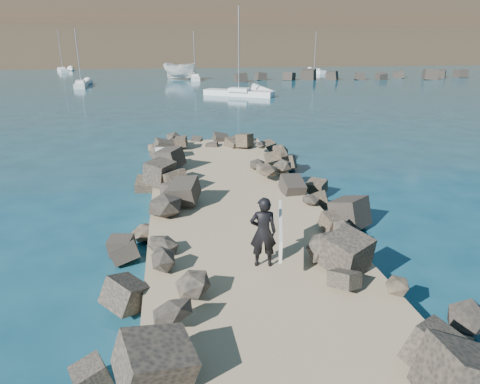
{
  "coord_description": "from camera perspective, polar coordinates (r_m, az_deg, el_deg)",
  "views": [
    {
      "loc": [
        -2.14,
        -14.11,
        6.24
      ],
      "look_at": [
        0.0,
        -1.0,
        1.5
      ],
      "focal_mm": 32.0,
      "sensor_mm": 36.0,
      "label": 1
    }
  ],
  "objects": [
    {
      "name": "surfboard_resting",
      "position": [
        19.59,
        -10.09,
        3.94
      ],
      "size": [
        0.83,
        2.49,
        0.08
      ],
      "primitive_type": "cube",
      "rotation": [
        0.0,
        0.0,
        0.09
      ],
      "color": "beige",
      "rests_on": "riprap_left"
    },
    {
      "name": "surfer_with_board",
      "position": [
        11.11,
        3.43,
        -5.3
      ],
      "size": [
        1.14,
        2.33,
        1.91
      ],
      "color": "black",
      "rests_on": "jetty"
    },
    {
      "name": "sailboat_a",
      "position": [
        65.57,
        -20.4,
        13.3
      ],
      "size": [
        1.93,
        6.55,
        7.86
      ],
      "color": "silver",
      "rests_on": "ground"
    },
    {
      "name": "headland",
      "position": [
        174.81,
        -5.7,
        22.76
      ],
      "size": [
        360.0,
        140.0,
        32.0
      ],
      "primitive_type": "cube",
      "color": "#2D4919",
      "rests_on": "ground"
    },
    {
      "name": "ground",
      "position": [
        15.58,
        -0.59,
        -3.98
      ],
      "size": [
        800.0,
        800.0,
        0.0
      ],
      "primitive_type": "plane",
      "color": "#0F384C",
      "rests_on": "ground"
    },
    {
      "name": "sailboat_f",
      "position": [
        115.92,
        10.54,
        16.42
      ],
      "size": [
        3.11,
        4.98,
        6.23
      ],
      "color": "silver",
      "rests_on": "ground"
    },
    {
      "name": "boat_imported",
      "position": [
        74.58,
        -8.02,
        15.73
      ],
      "size": [
        6.84,
        7.14,
        2.78
      ],
      "primitive_type": "imported",
      "rotation": [
        0.0,
        0.0,
        0.74
      ],
      "color": "silver",
      "rests_on": "ground"
    },
    {
      "name": "sailboat_d",
      "position": [
        88.67,
        9.85,
        15.56
      ],
      "size": [
        2.91,
        6.64,
        7.88
      ],
      "color": "silver",
      "rests_on": "ground"
    },
    {
      "name": "sailboat_e",
      "position": [
        98.27,
        -22.56,
        14.78
      ],
      "size": [
        3.59,
        6.9,
        8.21
      ],
      "color": "silver",
      "rests_on": "ground"
    },
    {
      "name": "riprap_left",
      "position": [
        13.88,
        -11.61,
        -5.23
      ],
      "size": [
        2.6,
        22.0,
        1.0
      ],
      "primitive_type": "cube",
      "color": "black",
      "rests_on": "ground"
    },
    {
      "name": "sailboat_c",
      "position": [
        51.58,
        -0.17,
        13.08
      ],
      "size": [
        8.11,
        5.84,
        9.93
      ],
      "color": "silver",
      "rests_on": "ground"
    },
    {
      "name": "breakwater_secondary",
      "position": [
        78.66,
        19.59,
        14.45
      ],
      "size": [
        52.0,
        4.0,
        1.2
      ],
      "primitive_type": "cube",
      "color": "black",
      "rests_on": "ground"
    },
    {
      "name": "jetty",
      "position": [
        13.66,
        0.68,
        -6.14
      ],
      "size": [
        6.0,
        26.0,
        0.6
      ],
      "primitive_type": "cube",
      "color": "#8C7759",
      "rests_on": "ground"
    },
    {
      "name": "sailboat_b",
      "position": [
        73.46,
        -6.02,
        14.94
      ],
      "size": [
        1.62,
        6.41,
        7.75
      ],
      "color": "silver",
      "rests_on": "ground"
    },
    {
      "name": "riprap_right",
      "position": [
        14.75,
        11.54,
        -3.7
      ],
      "size": [
        2.6,
        22.0,
        1.0
      ],
      "primitive_type": "cube",
      "color": "black",
      "rests_on": "ground"
    }
  ]
}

